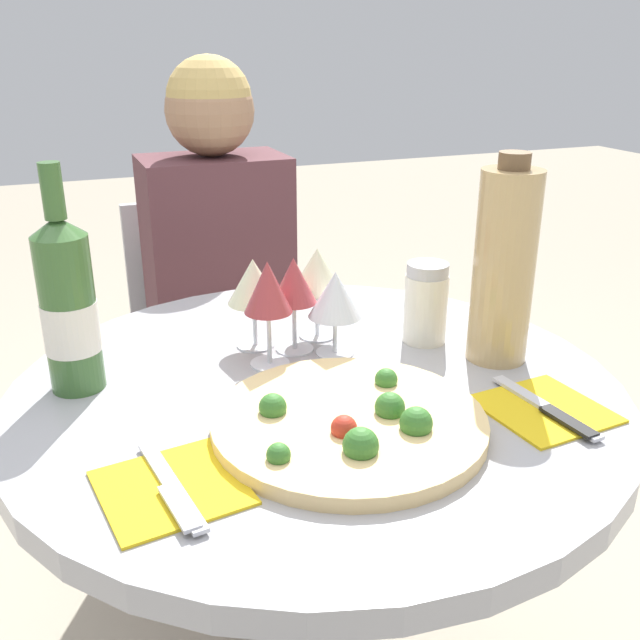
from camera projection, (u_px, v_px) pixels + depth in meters
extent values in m
cylinder|color=#B2B2B7|center=(317.00, 595.00, 1.17)|extent=(0.10, 0.10, 0.71)
cylinder|color=#9E9EA3|center=(316.00, 394.00, 1.03)|extent=(0.88, 0.88, 0.04)
cylinder|color=#ADADB2|center=(232.00, 515.00, 1.96)|extent=(0.35, 0.35, 0.01)
cylinder|color=#ADADB2|center=(228.00, 450.00, 1.88)|extent=(0.06, 0.06, 0.43)
cube|color=#ADADB2|center=(224.00, 371.00, 1.79)|extent=(0.39, 0.39, 0.03)
cube|color=#ADADB2|center=(203.00, 272.00, 1.87)|extent=(0.39, 0.02, 0.39)
cube|color=#512D33|center=(246.00, 478.00, 1.73)|extent=(0.28, 0.33, 0.46)
cube|color=#512D33|center=(218.00, 267.00, 1.69)|extent=(0.33, 0.21, 0.52)
sphere|color=#997051|center=(210.00, 111.00, 1.56)|extent=(0.20, 0.20, 0.20)
sphere|color=tan|center=(209.00, 99.00, 1.55)|extent=(0.19, 0.19, 0.19)
cylinder|color=#E5C17F|center=(349.00, 422.00, 0.90)|extent=(0.35, 0.35, 0.02)
sphere|color=#336B28|center=(361.00, 445.00, 0.82)|extent=(0.04, 0.04, 0.04)
sphere|color=#336B28|center=(386.00, 379.00, 0.98)|extent=(0.03, 0.03, 0.03)
sphere|color=#336B28|center=(279.00, 455.00, 0.80)|extent=(0.03, 0.03, 0.03)
sphere|color=#336B28|center=(390.00, 407.00, 0.90)|extent=(0.04, 0.04, 0.04)
sphere|color=#B22D1E|center=(344.00, 428.00, 0.86)|extent=(0.03, 0.03, 0.03)
sphere|color=#336B28|center=(416.00, 423.00, 0.86)|extent=(0.04, 0.04, 0.04)
sphere|color=#336B28|center=(273.00, 407.00, 0.90)|extent=(0.04, 0.04, 0.04)
cylinder|color=#38602D|center=(70.00, 314.00, 0.97)|extent=(0.07, 0.07, 0.22)
cone|color=#38602D|center=(57.00, 226.00, 0.93)|extent=(0.07, 0.07, 0.03)
cylinder|color=#38602D|center=(52.00, 191.00, 0.91)|extent=(0.03, 0.03, 0.07)
cylinder|color=silver|center=(71.00, 326.00, 0.98)|extent=(0.08, 0.08, 0.07)
cylinder|color=tan|center=(504.00, 268.00, 1.05)|extent=(0.09, 0.09, 0.29)
cylinder|color=brown|center=(515.00, 161.00, 0.99)|extent=(0.05, 0.05, 0.02)
cylinder|color=silver|center=(425.00, 309.00, 1.15)|extent=(0.07, 0.07, 0.11)
cylinder|color=#B2B2B7|center=(428.00, 269.00, 1.12)|extent=(0.07, 0.07, 0.02)
cylinder|color=silver|center=(270.00, 363.00, 1.08)|extent=(0.06, 0.06, 0.00)
cylinder|color=silver|center=(269.00, 337.00, 1.07)|extent=(0.01, 0.01, 0.08)
cone|color=#9E383D|center=(268.00, 287.00, 1.04)|extent=(0.07, 0.07, 0.08)
cylinder|color=silver|center=(317.00, 335.00, 1.18)|extent=(0.06, 0.06, 0.00)
cylinder|color=silver|center=(317.00, 313.00, 1.17)|extent=(0.01, 0.01, 0.08)
cone|color=beige|center=(317.00, 269.00, 1.14)|extent=(0.08, 0.08, 0.07)
cylinder|color=silver|center=(295.00, 349.00, 1.13)|extent=(0.06, 0.06, 0.00)
cylinder|color=silver|center=(294.00, 325.00, 1.12)|extent=(0.01, 0.01, 0.08)
cone|color=#9E383D|center=(294.00, 280.00, 1.09)|extent=(0.07, 0.07, 0.07)
cylinder|color=silver|center=(335.00, 353.00, 1.12)|extent=(0.06, 0.06, 0.00)
cylinder|color=silver|center=(335.00, 334.00, 1.11)|extent=(0.01, 0.01, 0.06)
cone|color=silver|center=(335.00, 294.00, 1.08)|extent=(0.08, 0.08, 0.07)
cylinder|color=silver|center=(256.00, 345.00, 1.15)|extent=(0.06, 0.06, 0.00)
cylinder|color=silver|center=(255.00, 324.00, 1.13)|extent=(0.01, 0.01, 0.07)
cone|color=beige|center=(253.00, 281.00, 1.11)|extent=(0.08, 0.08, 0.07)
cube|color=gold|center=(171.00, 488.00, 0.78)|extent=(0.17, 0.17, 0.00)
cube|color=silver|center=(171.00, 484.00, 0.78)|extent=(0.04, 0.19, 0.00)
cube|color=silver|center=(179.00, 507.00, 0.74)|extent=(0.03, 0.09, 0.00)
cube|color=gold|center=(544.00, 409.00, 0.95)|extent=(0.16, 0.16, 0.00)
cube|color=silver|center=(544.00, 406.00, 0.95)|extent=(0.03, 0.19, 0.00)
cube|color=black|center=(568.00, 421.00, 0.91)|extent=(0.03, 0.09, 0.00)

